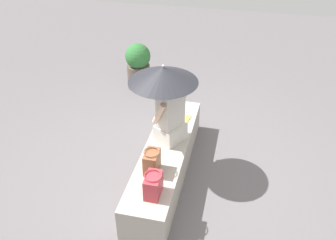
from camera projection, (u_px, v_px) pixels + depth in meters
ground_plane at (166, 173)px, 4.73m from camera, size 14.00×14.00×0.00m
stone_bench at (166, 160)px, 4.61m from camera, size 2.26×0.51×0.42m
person_seated at (170, 113)px, 4.42m from camera, size 0.51×0.41×0.90m
parasol at (163, 75)px, 4.07m from camera, size 0.80×0.80×1.06m
handbag_black at (152, 162)px, 4.07m from camera, size 0.24×0.18×0.28m
tote_bag_canvas at (153, 185)px, 3.77m from camera, size 0.25×0.19×0.27m
magazine at (181, 120)px, 4.99m from camera, size 0.32×0.25×0.01m
planter_near at (138, 65)px, 6.39m from camera, size 0.44×0.44×0.82m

